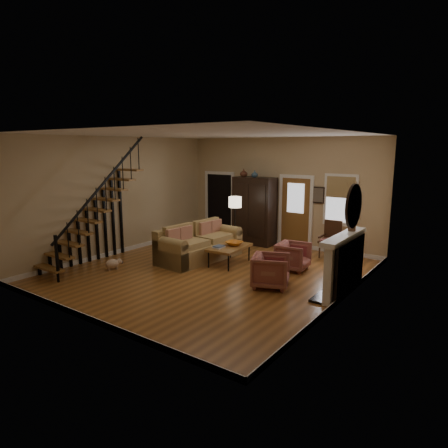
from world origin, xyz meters
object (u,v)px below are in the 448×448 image
Objects in this scene: sofa at (200,243)px; armchair_left at (271,271)px; armoire at (254,211)px; coffee_table at (229,255)px; armchair_right at (293,256)px; side_chair at (330,240)px; floor_lamp at (235,224)px.

sofa reaches higher than armchair_left.
coffee_table is (0.67, -2.32, -0.81)m from armoire.
armoire is at bearing 14.23° from armchair_left.
sofa is at bearing -173.25° from coffee_table.
armoire is 2.55m from coffee_table.
armoire is 2.95m from armchair_right.
side_chair reaches higher than sofa.
armoire reaches higher than armchair_right.
armoire reaches higher than coffee_table.
floor_lamp is 1.58× the size of side_chair.
armoire is 2.78× the size of armchair_right.
armchair_right is at bearing -16.08° from armchair_left.
sofa is 2.74m from armchair_left.
floor_lamp reaches higher than armchair_left.
floor_lamp is at bearing -87.53° from armoire.
side_chair is at bearing 48.38° from coffee_table.
side_chair reaches higher than coffee_table.
side_chair is at bearing -25.56° from armchair_left.
armchair_left is 3.01m from side_chair.
armchair_left is 0.49× the size of floor_lamp.
armchair_right is at bearing 18.34° from sofa.
armchair_right is 2.32m from floor_lamp.
floor_lamp reaches higher than coffee_table.
floor_lamp reaches higher than sofa.
armoire is at bearing 92.47° from floor_lamp.
armchair_left is 0.78× the size of side_chair.
coffee_table is 2.85m from side_chair.
armchair_left is 1.05× the size of armchair_right.
armchair_left is 3.14m from floor_lamp.
sofa is 3.23× the size of armchair_right.
floor_lamp is at bearing 81.20° from sofa.
armchair_right is (1.56, 0.52, 0.10)m from coffee_table.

